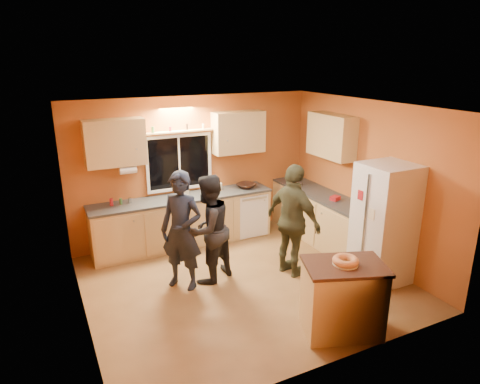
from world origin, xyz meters
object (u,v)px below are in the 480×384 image
person_right (293,221)px  person_left (182,231)px  island (342,298)px  person_center (208,229)px  refrigerator (384,224)px

person_right → person_left: bearing=63.3°
island → person_right: person_right is taller
person_center → person_right: (1.22, -0.39, 0.05)m
refrigerator → person_right: size_ratio=1.03×
person_left → refrigerator: bearing=24.1°
refrigerator → island: bearing=-150.1°
person_center → person_right: bearing=137.3°
island → refrigerator: bearing=50.2°
refrigerator → person_right: refrigerator is taller
person_center → person_left: bearing=-23.3°
person_left → person_right: bearing=33.2°
person_center → person_right: person_right is taller
person_center → person_right: size_ratio=0.94×
island → person_center: 2.17m
island → person_right: 1.59m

